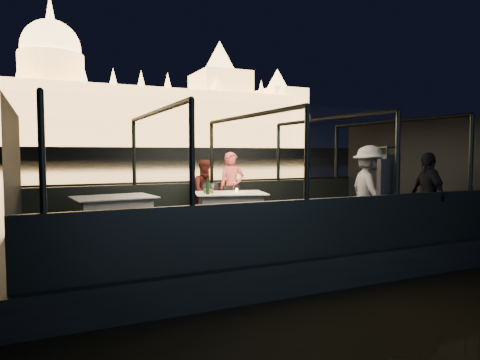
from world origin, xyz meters
name	(u,v)px	position (x,y,z in m)	size (l,w,h in m)	color
river_water	(65,164)	(0.00, 80.00, 0.00)	(500.00, 500.00, 0.00)	black
boat_hull	(249,260)	(0.00, 0.00, 0.00)	(8.60, 4.40, 1.00)	black
boat_deck	(249,236)	(0.00, 0.00, 0.48)	(8.00, 4.00, 0.04)	black
gunwale_port	(212,201)	(0.00, 2.00, 0.95)	(8.00, 0.08, 0.90)	black
gunwale_starboard	(306,229)	(0.00, -2.00, 0.95)	(8.00, 0.08, 0.90)	black
cabin_glass_port	(212,153)	(0.00, 2.00, 2.10)	(8.00, 0.02, 1.40)	#99B2B2
cabin_glass_starboard	(307,153)	(0.00, -2.00, 2.10)	(8.00, 0.02, 1.40)	#99B2B2
cabin_roof_glass	(249,116)	(0.00, 0.00, 2.80)	(8.00, 4.00, 0.02)	#99B2B2
end_wall_fore	(15,182)	(-4.00, 0.00, 1.65)	(0.02, 4.00, 2.30)	black
end_wall_aft	(404,172)	(4.00, 0.00, 1.65)	(0.02, 4.00, 2.30)	black
canopy_ribs	(249,176)	(0.00, 0.00, 1.65)	(8.00, 4.00, 2.30)	black
embankment	(52,155)	(0.00, 210.00, 1.00)	(400.00, 140.00, 6.00)	#423D33
parliament_building	(52,83)	(0.00, 175.00, 29.00)	(220.00, 32.00, 60.00)	#F2D18C
dining_table_central	(230,211)	(-0.06, 0.76, 0.89)	(1.45, 1.05, 0.77)	white
dining_table_aft	(114,217)	(-2.41, 0.88, 0.89)	(1.47, 1.06, 0.78)	white
chair_port_left	(213,205)	(-0.25, 1.26, 0.95)	(0.43, 0.43, 0.92)	black
chair_port_right	(235,205)	(0.24, 1.21, 0.95)	(0.40, 0.40, 0.85)	black
coat_stand	(386,193)	(1.81, -1.75, 1.40)	(0.48, 0.39, 1.74)	black
person_woman_coral	(232,190)	(0.29, 1.48, 1.25)	(0.58, 0.39, 1.62)	#F15C57
person_man_maroon	(206,190)	(-0.27, 1.66, 1.25)	(0.69, 0.54, 1.44)	#451713
passenger_stripe	(369,191)	(2.13, -0.95, 1.35)	(1.13, 0.64, 1.74)	silver
passenger_dark	(427,193)	(2.95, -1.62, 1.35)	(0.95, 0.40, 1.62)	black
wine_bottle	(208,187)	(-0.62, 0.60, 1.42)	(0.07, 0.07, 0.33)	#133515
bread_basket	(209,191)	(-0.50, 0.88, 1.31)	(0.21, 0.21, 0.08)	brown
amber_candle	(237,190)	(0.13, 0.85, 1.31)	(0.06, 0.06, 0.08)	yellow
plate_near	(250,193)	(0.30, 0.52, 1.27)	(0.23, 0.23, 0.01)	white
plate_far	(215,192)	(-0.32, 0.95, 1.27)	(0.23, 0.23, 0.01)	white
wine_glass_white	(213,189)	(-0.48, 0.66, 1.36)	(0.07, 0.07, 0.20)	white
wine_glass_red	(234,187)	(0.15, 1.04, 1.36)	(0.07, 0.07, 0.20)	silver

